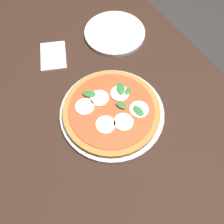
{
  "coord_description": "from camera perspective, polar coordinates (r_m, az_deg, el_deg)",
  "views": [
    {
      "loc": [
        0.33,
        -0.18,
        1.46
      ],
      "look_at": [
        0.01,
        0.02,
        0.77
      ],
      "focal_mm": 39.64,
      "sensor_mm": 36.0,
      "label": 1
    }
  ],
  "objects": [
    {
      "name": "serving_tray",
      "position": [
        0.78,
        0.0,
        -0.14
      ],
      "size": [
        0.33,
        0.33,
        0.01
      ],
      "primitive_type": "cylinder",
      "color": "#B2B2B7",
      "rests_on": "dining_table"
    },
    {
      "name": "ground_plane",
      "position": [
        1.51,
        -1.02,
        -14.39
      ],
      "size": [
        6.0,
        6.0,
        0.0
      ],
      "primitive_type": "plane",
      "color": "#2D2B28"
    },
    {
      "name": "dining_table",
      "position": [
        0.88,
        -1.7,
        -3.62
      ],
      "size": [
        1.49,
        0.89,
        0.76
      ],
      "color": "black",
      "rests_on": "ground_plane"
    },
    {
      "name": "pizza",
      "position": [
        0.77,
        -0.1,
        0.38
      ],
      "size": [
        0.3,
        0.3,
        0.03
      ],
      "color": "#B27033",
      "rests_on": "serving_tray"
    },
    {
      "name": "napkin",
      "position": [
        0.95,
        -13.38,
        12.49
      ],
      "size": [
        0.16,
        0.13,
        0.01
      ],
      "primitive_type": "cube",
      "rotation": [
        0.0,
        0.0,
        -0.41
      ],
      "color": "white",
      "rests_on": "dining_table"
    },
    {
      "name": "plate_white",
      "position": [
        1.0,
        0.62,
        17.79
      ],
      "size": [
        0.23,
        0.23,
        0.01
      ],
      "primitive_type": "cylinder",
      "color": "white",
      "rests_on": "dining_table"
    }
  ]
}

